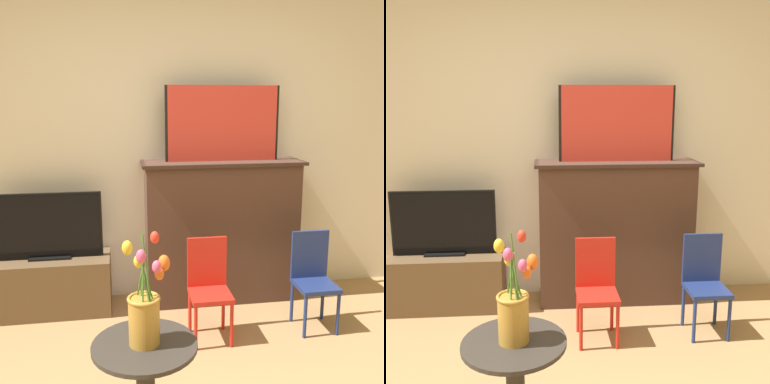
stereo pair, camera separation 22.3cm
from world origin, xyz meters
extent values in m
cube|color=beige|center=(0.00, 2.13, 1.35)|extent=(8.00, 0.06, 2.70)
cube|color=#4C3328|center=(0.38, 1.93, 0.57)|extent=(1.21, 0.35, 1.14)
cube|color=#35231C|center=(0.38, 1.92, 1.13)|extent=(1.27, 0.39, 0.02)
cube|color=black|center=(0.38, 1.94, 1.43)|extent=(0.89, 0.02, 0.58)
cube|color=red|center=(0.38, 1.93, 1.43)|extent=(0.85, 0.02, 0.58)
cube|color=brown|center=(-0.96, 1.89, 0.22)|extent=(0.89, 0.39, 0.43)
cube|color=black|center=(-0.96, 1.89, 0.44)|extent=(0.30, 0.12, 0.02)
cube|color=black|center=(-0.96, 1.90, 0.68)|extent=(0.79, 0.02, 0.50)
cube|color=black|center=(-0.96, 1.89, 0.68)|extent=(0.76, 0.02, 0.47)
cylinder|color=red|center=(0.04, 1.16, 0.15)|extent=(0.02, 0.02, 0.31)
cylinder|color=red|center=(0.27, 1.16, 0.15)|extent=(0.02, 0.02, 0.31)
cylinder|color=red|center=(0.04, 1.40, 0.15)|extent=(0.02, 0.02, 0.31)
cylinder|color=red|center=(0.27, 1.40, 0.15)|extent=(0.02, 0.02, 0.31)
cube|color=red|center=(0.15, 1.28, 0.32)|extent=(0.27, 0.27, 0.03)
cube|color=red|center=(0.15, 1.40, 0.51)|extent=(0.27, 0.02, 0.35)
cylinder|color=navy|center=(0.80, 1.19, 0.15)|extent=(0.02, 0.02, 0.31)
cylinder|color=navy|center=(1.04, 1.19, 0.15)|extent=(0.02, 0.02, 0.31)
cylinder|color=navy|center=(0.80, 1.43, 0.15)|extent=(0.02, 0.02, 0.31)
cylinder|color=navy|center=(1.04, 1.43, 0.15)|extent=(0.02, 0.02, 0.31)
cube|color=navy|center=(0.92, 1.31, 0.32)|extent=(0.27, 0.27, 0.03)
cube|color=navy|center=(0.92, 1.43, 0.51)|extent=(0.27, 0.02, 0.35)
cylinder|color=#332D28|center=(-0.34, 0.33, 0.55)|extent=(0.47, 0.47, 0.02)
cylinder|color=#B78433|center=(-0.34, 0.33, 0.66)|extent=(0.14, 0.14, 0.21)
torus|color=#B78433|center=(-0.34, 0.33, 0.77)|extent=(0.15, 0.15, 0.02)
cylinder|color=#477A2D|center=(-0.33, 0.31, 0.83)|extent=(0.05, 0.08, 0.25)
ellipsoid|color=#E0517A|center=(-0.29, 0.24, 0.95)|extent=(0.04, 0.04, 0.05)
cylinder|color=#477A2D|center=(-0.32, 0.32, 0.80)|extent=(0.05, 0.03, 0.20)
ellipsoid|color=orange|center=(-0.27, 0.29, 0.89)|extent=(0.04, 0.04, 0.06)
cylinder|color=#477A2D|center=(-0.34, 0.35, 0.81)|extent=(0.02, 0.05, 0.22)
ellipsoid|color=gold|center=(-0.35, 0.39, 0.92)|extent=(0.04, 0.04, 0.06)
cylinder|color=#477A2D|center=(-0.34, 0.31, 0.84)|extent=(0.01, 0.05, 0.29)
ellipsoid|color=#E0517A|center=(-0.35, 0.27, 0.98)|extent=(0.04, 0.04, 0.06)
cylinder|color=#477A2D|center=(-0.32, 0.31, 0.88)|extent=(0.04, 0.04, 0.36)
ellipsoid|color=red|center=(-0.29, 0.28, 1.06)|extent=(0.04, 0.04, 0.05)
cylinder|color=#477A2D|center=(-0.31, 0.33, 0.82)|extent=(0.07, 0.01, 0.23)
ellipsoid|color=orange|center=(-0.25, 0.32, 0.93)|extent=(0.05, 0.05, 0.07)
cylinder|color=#477A2D|center=(-0.35, 0.35, 0.84)|extent=(0.06, 0.09, 0.28)
ellipsoid|color=gold|center=(-0.40, 0.43, 0.97)|extent=(0.05, 0.05, 0.07)
camera|label=1|loc=(-0.42, -1.48, 1.61)|focal=42.00mm
camera|label=2|loc=(-0.20, -1.50, 1.61)|focal=42.00mm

